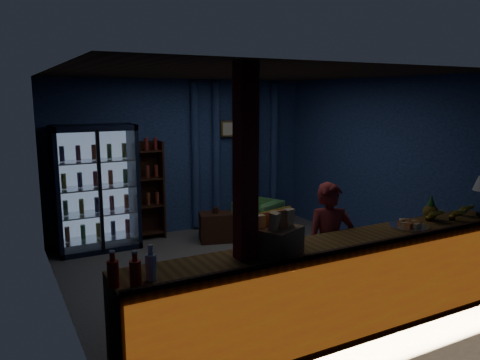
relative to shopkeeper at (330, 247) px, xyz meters
name	(u,v)px	position (x,y,z in m)	size (l,w,h in m)	color
ground	(245,270)	(-0.24, 1.45, -0.71)	(4.60, 4.60, 0.00)	#515154
room_walls	(245,155)	(-0.24, 1.45, 0.86)	(4.60, 4.60, 4.60)	navy
counter	(339,287)	(-0.24, -0.46, -0.23)	(4.40, 0.57, 0.99)	brown
support_post	(245,219)	(-1.29, -0.45, 0.59)	(0.16, 0.16, 2.60)	maroon
beverage_cooler	(95,189)	(-1.79, 3.37, 0.22)	(1.20, 0.62, 1.90)	black
bottle_shelf	(147,191)	(-0.94, 3.51, 0.09)	(0.50, 0.28, 1.60)	#351B11
curtain_folds	(237,153)	(0.76, 3.59, 0.59)	(1.74, 0.14, 2.50)	navy
framed_picture	(230,129)	(0.61, 3.55, 1.04)	(0.36, 0.04, 0.28)	#BE872F
shopkeeper	(330,247)	(0.00, 0.00, 0.00)	(0.52, 0.34, 1.42)	maroon
green_chair	(258,218)	(0.73, 2.76, -0.41)	(0.65, 0.67, 0.61)	#509F4F
side_table	(216,227)	(-0.04, 2.80, -0.47)	(0.60, 0.50, 0.56)	#351B11
yellow_sign	(276,229)	(-0.91, -0.34, 0.42)	(0.45, 0.19, 0.36)	yellow
soda_bottles	(133,270)	(-2.29, -0.55, 0.35)	(0.37, 0.17, 0.28)	red
snack_box_left	(278,239)	(-0.98, -0.49, 0.38)	(0.47, 0.43, 0.40)	olive
snack_box_centre	(266,238)	(-1.04, -0.38, 0.37)	(0.35, 0.29, 0.35)	olive
pastry_tray	(409,225)	(0.70, -0.44, 0.26)	(0.42, 0.42, 0.07)	silver
banana_bunches	(450,213)	(1.35, -0.43, 0.32)	(0.75, 0.29, 0.16)	gold
pineapple	(431,210)	(1.15, -0.33, 0.36)	(0.17, 0.17, 0.29)	brown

